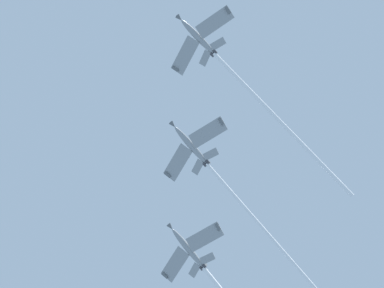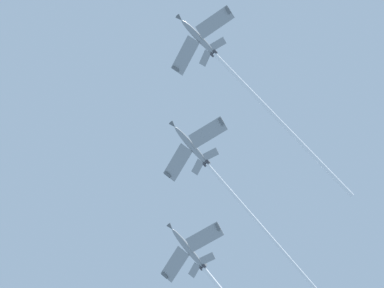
# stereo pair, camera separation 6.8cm
# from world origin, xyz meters

# --- Properties ---
(jet_lead) EXTENTS (21.46, 50.13, 30.08)m
(jet_lead) POSITION_xyz_m (18.00, -6.49, 129.71)
(jet_lead) COLOR gray
(jet_second) EXTENTS (20.64, 43.58, 25.61)m
(jet_second) POSITION_xyz_m (39.33, -11.52, 122.99)
(jet_second) COLOR gray
(jet_third) EXTENTS (20.37, 42.09, 25.68)m
(jet_third) POSITION_xyz_m (61.49, -23.28, 114.29)
(jet_third) COLOR gray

